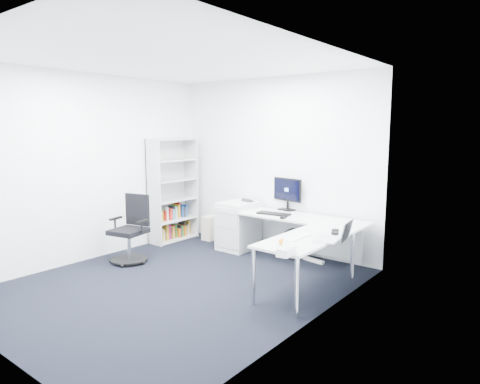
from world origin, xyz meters
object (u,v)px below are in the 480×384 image
Objects in this scene: task_chair at (128,229)px; l_desk at (278,242)px; laptop at (327,229)px; monitor at (287,194)px; bookshelf at (173,190)px.

l_desk is at bearing 22.61° from task_chair.
laptop is at bearing -30.30° from l_desk.
monitor is at bearing 39.03° from task_chair.
bookshelf reaches higher than l_desk.
monitor reaches higher than laptop.
laptop is (1.33, -1.26, -0.13)m from monitor.
monitor is at bearing 126.77° from laptop.
l_desk is 6.25× the size of laptop.
laptop is at bearing -34.10° from monitor.
l_desk is 1.32m from laptop.
monitor is at bearing 112.13° from l_desk.
bookshelf reaches higher than task_chair.
monitor is 1.84m from laptop.
bookshelf is 4.82× the size of laptop.
bookshelf is at bearing 158.61° from laptop.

